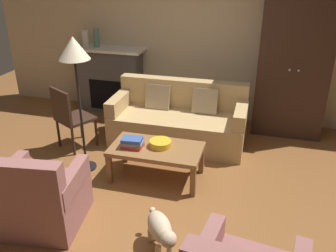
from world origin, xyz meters
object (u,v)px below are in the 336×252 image
Objects in this scene: armoire at (293,66)px; armchair_near_left at (40,199)px; fireplace at (110,79)px; mantel_vase_jade at (96,38)px; book_stack at (132,143)px; floor_lamp at (74,57)px; side_chair_wooden at (70,115)px; dog at (161,230)px; mantel_vase_cream at (85,38)px; couch at (179,121)px; fruit_bowl at (160,143)px; coffee_table at (156,151)px.

armchair_near_left is at bearing -129.20° from armoire.
mantel_vase_jade reaches higher than fireplace.
book_stack is 1.19m from floor_lamp.
book_stack is at bearing -23.91° from side_chair_wooden.
floor_lamp is 2.15m from dog.
mantel_vase_cream is at bearing 106.06° from side_chair_wooden.
couch is 7.05× the size of mantel_vase_cream.
book_stack is at bearing -160.94° from fruit_bowl.
floor_lamp is (0.43, -0.44, 0.95)m from side_chair_wooden.
mantel_vase_cream is 0.16× the size of floor_lamp.
couch reaches higher than dog.
fruit_bowl is 0.30× the size of armchair_near_left.
dog is at bearing -71.19° from coffee_table.
fruit_bowl reaches higher than dog.
side_chair_wooden is at bearing 156.09° from book_stack.
mantel_vase_cream reaches higher than side_chair_wooden.
armchair_near_left is (0.93, -3.00, -0.94)m from mantel_vase_cream.
armoire reaches higher than coffee_table.
fireplace is at bearing 128.31° from fruit_bowl.
mantel_vase_jade is at bearing 130.55° from coffee_table.
fruit_bowl is at bearing 3.67° from floor_lamp.
floor_lamp is (-0.99, -0.06, 1.01)m from fruit_bowl.
mantel_vase_cream is (-1.51, 1.93, 0.78)m from book_stack.
dog is at bearing -110.94° from armoire.
floor_lamp reaches higher than side_chair_wooden.
armoire is 3.29m from dog.
coffee_table is 2.60m from mantel_vase_jade.
floor_lamp is at bearing 94.65° from armchair_near_left.
mantel_vase_jade reaches higher than dog.
couch is at bearing 47.50° from floor_lamp.
fruit_bowl is 1.49m from armchair_near_left.
armchair_near_left is (-0.88, -2.18, -0.00)m from couch.
fireplace reaches higher than side_chair_wooden.
coffee_table is 2.73m from mantel_vase_cream.
armoire reaches higher than fruit_bowl.
floor_lamp is at bearing -71.14° from mantel_vase_jade.
mantel_vase_cream reaches higher than armchair_near_left.
couch is 2.19× the size of armchair_near_left.
floor_lamp is at bearing -76.31° from fireplace.
fireplace is 1.15× the size of coffee_table.
armoire is at bearing 69.06° from dog.
fireplace is at bearing 126.92° from coffee_table.
coffee_table is 3.80× the size of mantel_vase_jade.
armoire is at bearing 49.54° from fruit_bowl.
side_chair_wooden is (0.03, -1.46, -0.06)m from fireplace.
dog is (-1.14, -2.98, -0.81)m from armoire.
armoire reaches higher than armchair_near_left.
floor_lamp is at bearing -143.78° from armoire.
book_stack is 2.57m from mantel_vase_cream.
mantel_vase_jade is at bearing 103.75° from armchair_near_left.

